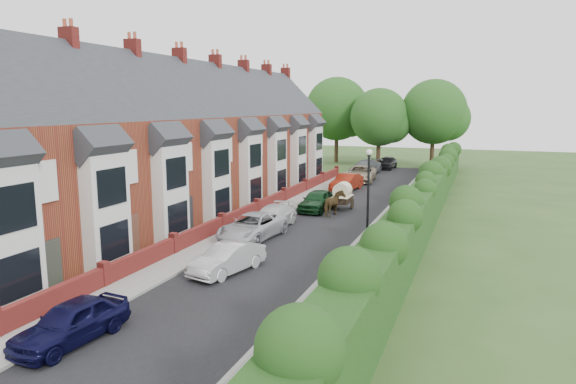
# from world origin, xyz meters

# --- Properties ---
(ground) EXTENTS (140.00, 140.00, 0.00)m
(ground) POSITION_xyz_m (0.00, 0.00, 0.00)
(ground) COLOR #2D4C1E
(ground) RESTS_ON ground
(road) EXTENTS (6.00, 58.00, 0.02)m
(road) POSITION_xyz_m (-0.50, 11.00, 0.01)
(road) COLOR black
(road) RESTS_ON ground
(pavement_hedge_side) EXTENTS (2.20, 58.00, 0.12)m
(pavement_hedge_side) POSITION_xyz_m (3.60, 11.00, 0.06)
(pavement_hedge_side) COLOR gray
(pavement_hedge_side) RESTS_ON ground
(pavement_house_side) EXTENTS (1.70, 58.00, 0.12)m
(pavement_house_side) POSITION_xyz_m (-4.35, 11.00, 0.06)
(pavement_house_side) COLOR gray
(pavement_house_side) RESTS_ON ground
(kerb_hedge_side) EXTENTS (0.18, 58.00, 0.13)m
(kerb_hedge_side) POSITION_xyz_m (2.55, 11.00, 0.07)
(kerb_hedge_side) COLOR gray
(kerb_hedge_side) RESTS_ON ground
(kerb_house_side) EXTENTS (0.18, 58.00, 0.13)m
(kerb_house_side) POSITION_xyz_m (-3.55, 11.00, 0.07)
(kerb_house_side) COLOR gray
(kerb_house_side) RESTS_ON ground
(hedge) EXTENTS (2.10, 58.00, 2.85)m
(hedge) POSITION_xyz_m (5.40, 11.00, 1.60)
(hedge) COLOR #133511
(hedge) RESTS_ON ground
(terrace_row) EXTENTS (9.05, 40.50, 11.50)m
(terrace_row) POSITION_xyz_m (-10.87, 9.98, 4.47)
(terrace_row) COLOR brown
(terrace_row) RESTS_ON ground
(garden_wall_row) EXTENTS (0.35, 40.35, 1.10)m
(garden_wall_row) POSITION_xyz_m (-5.35, 10.00, 0.46)
(garden_wall_row) COLOR maroon
(garden_wall_row) RESTS_ON ground
(lamppost) EXTENTS (0.32, 0.32, 5.16)m
(lamppost) POSITION_xyz_m (3.40, 4.00, 3.30)
(lamppost) COLOR black
(lamppost) RESTS_ON ground
(tree_far_left) EXTENTS (7.14, 6.80, 9.29)m
(tree_far_left) POSITION_xyz_m (-2.65, 40.08, 5.71)
(tree_far_left) COLOR #332316
(tree_far_left) RESTS_ON ground
(tree_far_right) EXTENTS (7.98, 7.60, 10.31)m
(tree_far_right) POSITION_xyz_m (3.39, 42.08, 6.31)
(tree_far_right) COLOR #332316
(tree_far_right) RESTS_ON ground
(tree_far_back) EXTENTS (8.40, 8.00, 10.82)m
(tree_far_back) POSITION_xyz_m (-8.59, 43.08, 6.62)
(tree_far_back) COLOR #332316
(tree_far_back) RESTS_ON ground
(car_navy) EXTENTS (1.93, 4.02, 1.32)m
(car_navy) POSITION_xyz_m (-3.00, -9.23, 0.66)
(car_navy) COLOR black
(car_navy) RESTS_ON ground
(car_silver_a) EXTENTS (2.22, 4.12, 1.29)m
(car_silver_a) POSITION_xyz_m (-1.60, -1.51, 0.64)
(car_silver_a) COLOR #BCBBC0
(car_silver_a) RESTS_ON ground
(car_silver_b) EXTENTS (2.71, 5.16, 1.38)m
(car_silver_b) POSITION_xyz_m (-3.00, 4.15, 0.69)
(car_silver_b) COLOR #B6B9BF
(car_silver_b) RESTS_ON ground
(car_white) EXTENTS (1.97, 4.54, 1.30)m
(car_white) POSITION_xyz_m (-3.00, 7.00, 0.65)
(car_white) COLOR silver
(car_white) RESTS_ON ground
(car_green) EXTENTS (1.84, 4.33, 1.46)m
(car_green) POSITION_xyz_m (-1.99, 12.71, 0.73)
(car_green) COLOR #103517
(car_green) RESTS_ON ground
(car_red) EXTENTS (2.11, 4.56, 1.45)m
(car_red) POSITION_xyz_m (-2.21, 21.80, 0.72)
(car_red) COLOR maroon
(car_red) RESTS_ON ground
(car_beige) EXTENTS (3.04, 5.75, 1.54)m
(car_beige) POSITION_xyz_m (-2.24, 27.40, 0.77)
(car_beige) COLOR tan
(car_beige) RESTS_ON ground
(car_grey) EXTENTS (3.14, 5.49, 1.50)m
(car_grey) POSITION_xyz_m (-3.00, 33.00, 0.75)
(car_grey) COLOR slate
(car_grey) RESTS_ON ground
(car_black) EXTENTS (1.98, 4.43, 1.48)m
(car_black) POSITION_xyz_m (-1.66, 38.40, 0.74)
(car_black) COLOR black
(car_black) RESTS_ON ground
(horse) EXTENTS (1.19, 2.09, 1.67)m
(horse) POSITION_xyz_m (-0.40, 11.41, 0.83)
(horse) COLOR #453319
(horse) RESTS_ON ground
(horse_cart) EXTENTS (1.24, 2.75, 1.98)m
(horse_cart) POSITION_xyz_m (-0.40, 13.54, 1.13)
(horse_cart) COLOR black
(horse_cart) RESTS_ON ground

